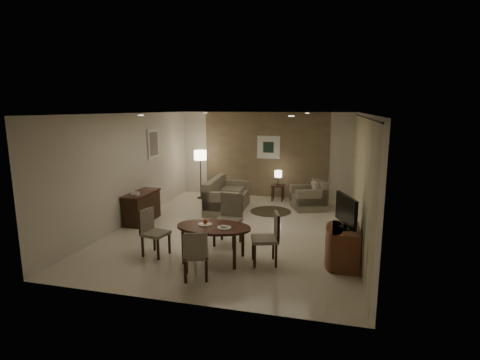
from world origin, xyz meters
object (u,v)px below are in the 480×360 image
(chair_far, at_px, (227,220))
(chair_near, at_px, (196,254))
(chair_left, at_px, (156,233))
(side_table, at_px, (278,193))
(console_desk, at_px, (142,207))
(chair_right, at_px, (264,239))
(tv_cabinet, at_px, (345,247))
(floor_lamp, at_px, (201,174))
(armchair, at_px, (308,195))
(sofa, at_px, (228,194))
(dining_table, at_px, (214,243))

(chair_far, bearing_deg, chair_near, -87.14)
(chair_left, distance_m, side_table, 5.21)
(console_desk, distance_m, chair_right, 3.89)
(side_table, bearing_deg, console_desk, -134.60)
(console_desk, distance_m, chair_far, 2.72)
(tv_cabinet, height_order, floor_lamp, floor_lamp)
(chair_far, relative_size, armchair, 1.17)
(armchair, height_order, side_table, armchair)
(chair_left, bearing_deg, chair_right, -75.94)
(tv_cabinet, height_order, chair_right, chair_right)
(console_desk, bearing_deg, chair_near, -47.33)
(tv_cabinet, distance_m, chair_right, 1.47)
(tv_cabinet, xyz_separation_m, chair_left, (-3.54, -0.42, 0.10))
(console_desk, height_order, sofa, sofa)
(dining_table, height_order, chair_near, chair_near)
(chair_left, xyz_separation_m, side_table, (1.63, 4.94, -0.21))
(chair_near, bearing_deg, chair_far, -111.59)
(console_desk, relative_size, chair_far, 1.14)
(chair_right, distance_m, side_table, 4.84)
(chair_far, bearing_deg, dining_table, -86.13)
(dining_table, xyz_separation_m, chair_right, (0.95, 0.07, 0.15))
(tv_cabinet, relative_size, dining_table, 0.64)
(tv_cabinet, height_order, sofa, sofa)
(floor_lamp, bearing_deg, side_table, 6.19)
(chair_left, bearing_deg, chair_near, -113.47)
(chair_far, bearing_deg, console_desk, 163.35)
(sofa, xyz_separation_m, floor_lamp, (-1.22, 1.14, 0.32))
(console_desk, distance_m, armchair, 4.57)
(console_desk, xyz_separation_m, chair_left, (1.35, -1.92, 0.08))
(chair_left, relative_size, side_table, 1.85)
(armchair, bearing_deg, chair_far, -45.66)
(chair_right, relative_size, side_table, 1.96)
(chair_near, bearing_deg, chair_left, -53.41)
(sofa, bearing_deg, tv_cabinet, -137.86)
(armchair, bearing_deg, side_table, -149.15)
(armchair, bearing_deg, chair_near, -38.92)
(chair_left, distance_m, floor_lamp, 4.75)
(chair_left, relative_size, sofa, 0.49)
(sofa, distance_m, side_table, 1.86)
(chair_far, height_order, armchair, chair_far)
(sofa, xyz_separation_m, armchair, (2.19, 0.66, -0.04))
(chair_near, xyz_separation_m, chair_far, (0.06, 1.66, 0.10))
(console_desk, relative_size, chair_left, 1.33)
(sofa, bearing_deg, console_desk, 129.56)
(chair_near, bearing_deg, tv_cabinet, -173.65)
(chair_near, xyz_separation_m, side_table, (0.52, 5.69, -0.18))
(tv_cabinet, bearing_deg, chair_far, 168.24)
(chair_left, bearing_deg, chair_far, -41.68)
(side_table, bearing_deg, armchair, -37.14)
(floor_lamp, bearing_deg, dining_table, -67.11)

